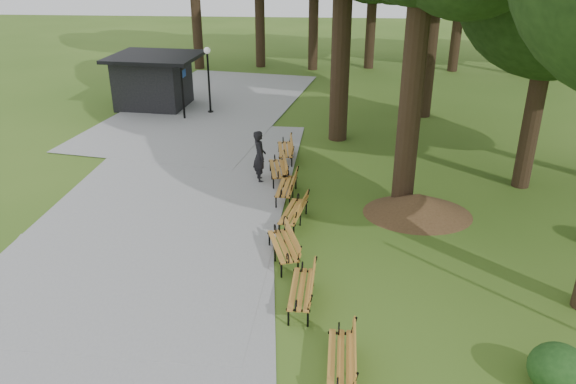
# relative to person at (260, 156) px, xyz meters

# --- Properties ---
(ground) EXTENTS (100.00, 100.00, 0.00)m
(ground) POSITION_rel_person_xyz_m (1.09, -4.60, -0.95)
(ground) COLOR #385B1A
(ground) RESTS_ON ground
(path) EXTENTS (12.00, 38.00, 0.06)m
(path) POSITION_rel_person_xyz_m (-2.91, -1.60, -0.92)
(path) COLOR gray
(path) RESTS_ON ground
(person) EXTENTS (0.65, 0.80, 1.89)m
(person) POSITION_rel_person_xyz_m (0.00, 0.00, 0.00)
(person) COLOR black
(person) RESTS_ON ground
(kiosk) EXTENTS (4.66, 4.15, 2.70)m
(kiosk) POSITION_rel_person_xyz_m (-6.58, 9.34, 0.40)
(kiosk) COLOR black
(kiosk) RESTS_ON ground
(lamp_post) EXTENTS (0.32, 0.32, 3.25)m
(lamp_post) POSITION_rel_person_xyz_m (-3.48, 8.39, 1.39)
(lamp_post) COLOR black
(lamp_post) RESTS_ON ground
(dirt_mound) EXTENTS (2.88, 2.88, 0.70)m
(dirt_mound) POSITION_rel_person_xyz_m (5.32, -2.30, -0.60)
(dirt_mound) COLOR #47301C
(dirt_mound) RESTS_ON ground
(bench_0) EXTENTS (0.69, 1.92, 0.88)m
(bench_0) POSITION_rel_person_xyz_m (2.76, -9.80, -0.51)
(bench_0) COLOR #B8772A
(bench_0) RESTS_ON ground
(bench_1) EXTENTS (0.71, 1.92, 0.88)m
(bench_1) POSITION_rel_person_xyz_m (1.86, -7.42, -0.51)
(bench_1) COLOR #B8772A
(bench_1) RESTS_ON ground
(bench_2) EXTENTS (1.16, 2.00, 0.88)m
(bench_2) POSITION_rel_person_xyz_m (1.27, -5.42, -0.51)
(bench_2) COLOR #B8772A
(bench_2) RESTS_ON ground
(bench_3) EXTENTS (0.97, 1.98, 0.88)m
(bench_3) POSITION_rel_person_xyz_m (1.41, -3.32, -0.51)
(bench_3) COLOR #B8772A
(bench_3) RESTS_ON ground
(bench_4) EXTENTS (0.77, 1.94, 0.88)m
(bench_4) POSITION_rel_person_xyz_m (1.06, -1.44, -0.51)
(bench_4) COLOR #B8772A
(bench_4) RESTS_ON ground
(bench_5) EXTENTS (0.95, 1.98, 0.88)m
(bench_5) POSITION_rel_person_xyz_m (0.64, 0.11, -0.51)
(bench_5) COLOR #B8772A
(bench_5) RESTS_ON ground
(bench_6) EXTENTS (0.86, 1.96, 0.88)m
(bench_6) POSITION_rel_person_xyz_m (0.75, 2.14, -0.51)
(bench_6) COLOR #B8772A
(bench_6) RESTS_ON ground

